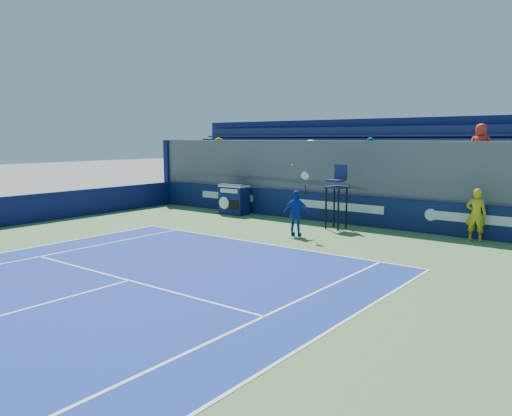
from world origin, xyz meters
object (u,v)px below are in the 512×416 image
Objects in this scene: umpire_chair at (337,190)px; match_clock at (234,198)px; tennis_player at (296,213)px; ball_person at (476,215)px.

match_clock is at bearing 175.19° from umpire_chair.
ball_person is at bearing 28.91° from tennis_player.
match_clock is 0.54× the size of tennis_player.
match_clock is 5.75m from tennis_player.
match_clock is 5.64m from umpire_chair.
umpire_chair reaches higher than match_clock.
ball_person is 10.44m from match_clock.
ball_person is 4.97m from umpire_chair.
tennis_player is (5.12, -2.62, 0.09)m from match_clock.
tennis_player is at bearing -101.70° from umpire_chair.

